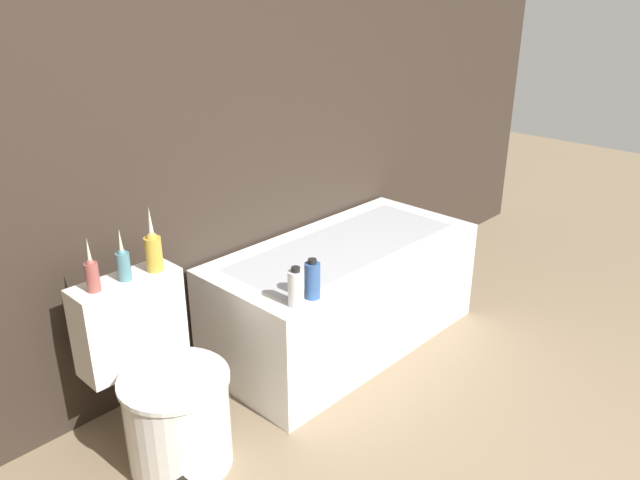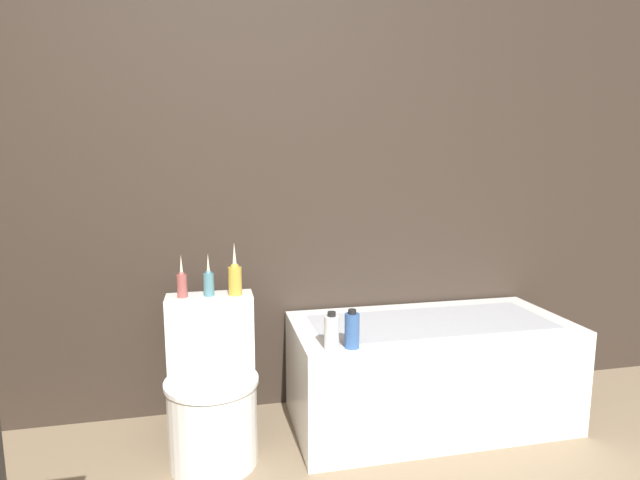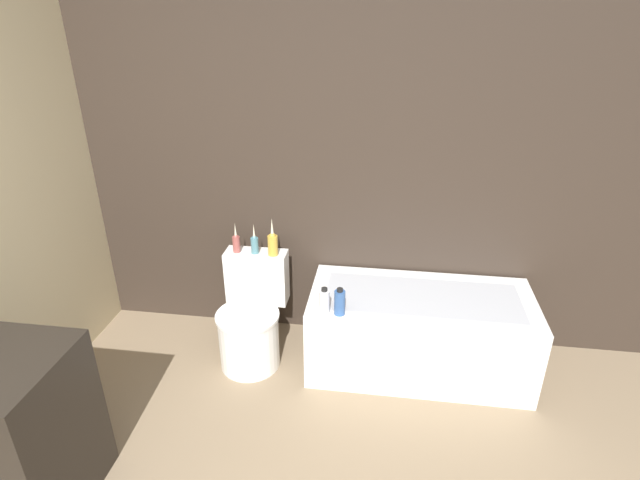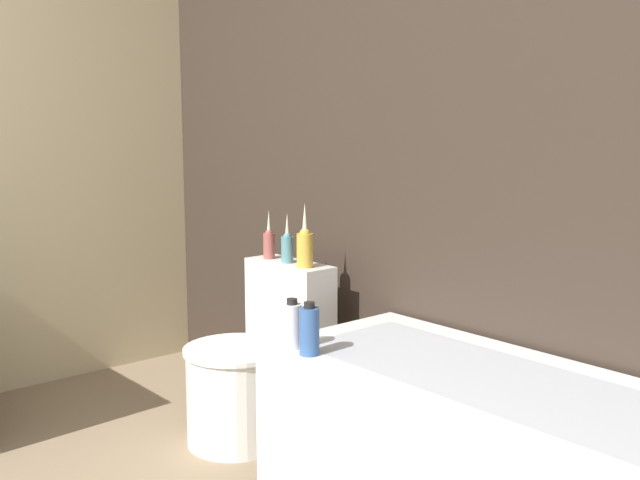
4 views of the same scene
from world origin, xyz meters
name	(u,v)px [view 2 (image 2 of 4)]	position (x,y,z in m)	size (l,w,h in m)	color
wall_back_tiled	(259,176)	(0.00, 2.41, 1.30)	(6.40, 0.06, 2.60)	#332821
bathtub	(429,370)	(0.85, 2.02, 0.28)	(1.44, 0.67, 0.55)	white
toilet	(212,393)	(-0.28, 1.96, 0.30)	(0.43, 0.58, 0.72)	white
vase_gold	(182,283)	(-0.41, 2.15, 0.79)	(0.05, 0.05, 0.21)	#994C47
vase_silver	(209,282)	(-0.28, 2.15, 0.79)	(0.05, 0.05, 0.21)	teal
vase_bronze	(235,277)	(-0.15, 2.14, 0.81)	(0.07, 0.07, 0.27)	gold
shampoo_bottle_tall	(332,332)	(0.25, 1.76, 0.63)	(0.07, 0.07, 0.17)	silver
shampoo_bottle_short	(352,330)	(0.34, 1.75, 0.63)	(0.07, 0.07, 0.18)	#335999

